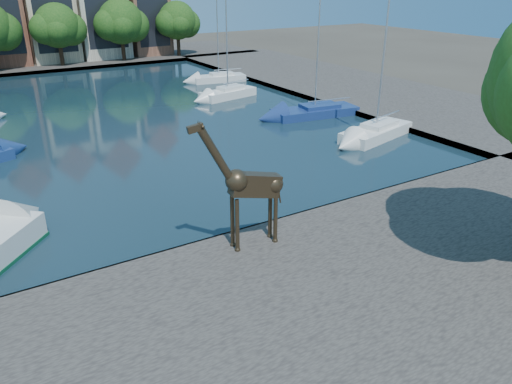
{
  "coord_description": "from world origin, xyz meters",
  "views": [
    {
      "loc": [
        -10.89,
        -17.47,
        11.06
      ],
      "look_at": [
        -0.63,
        -0.79,
        2.52
      ],
      "focal_mm": 35.0,
      "sensor_mm": 36.0,
      "label": 1
    }
  ],
  "objects": [
    {
      "name": "townhouse_east_inner",
      "position": [
        2.0,
        55.99,
        7.73
      ],
      "size": [
        5.94,
        9.18,
        15.79
      ],
      "color": "#C4AD8C",
      "rests_on": "far_quay"
    },
    {
      "name": "sailboat_right_b",
      "position": [
        15.0,
        15.14,
        0.61
      ],
      "size": [
        7.56,
        3.57,
        11.4
      ],
      "color": "navy",
      "rests_on": "water_basin"
    },
    {
      "name": "townhouse_east_end",
      "position": [
        15.0,
        55.99,
        7.11
      ],
      "size": [
        5.44,
        9.18,
        14.43
      ],
      "color": "brown",
      "rests_on": "far_quay"
    },
    {
      "name": "near_quay",
      "position": [
        0.0,
        -7.0,
        0.25
      ],
      "size": [
        50.0,
        14.0,
        0.5
      ],
      "primitive_type": "cube",
      "color": "#4B4741",
      "rests_on": "ground"
    },
    {
      "name": "far_tree_mid_east",
      "position": [
        2.1,
        50.49,
        5.13
      ],
      "size": [
        7.02,
        5.4,
        7.52
      ],
      "color": "#332114",
      "rests_on": "far_quay"
    },
    {
      "name": "far_tree_far_east",
      "position": [
        18.09,
        50.49,
        5.08
      ],
      "size": [
        6.76,
        5.2,
        7.36
      ],
      "color": "#332114",
      "rests_on": "far_quay"
    },
    {
      "name": "sailboat_right_c",
      "position": [
        12.0,
        24.97,
        0.68
      ],
      "size": [
        6.02,
        3.14,
        9.62
      ],
      "color": "silver",
      "rests_on": "water_basin"
    },
    {
      "name": "right_quay",
      "position": [
        25.0,
        24.0,
        0.25
      ],
      "size": [
        14.0,
        52.0,
        0.5
      ],
      "primitive_type": "cube",
      "color": "#4B4741",
      "rests_on": "ground"
    },
    {
      "name": "giraffe_statue",
      "position": [
        -1.41,
        -1.47,
        3.25
      ],
      "size": [
        3.92,
        0.83,
        5.59
      ],
      "color": "#35291A",
      "rests_on": "near_quay"
    },
    {
      "name": "far_quay",
      "position": [
        0.0,
        56.0,
        0.25
      ],
      "size": [
        60.0,
        16.0,
        0.5
      ],
      "primitive_type": "cube",
      "color": "#4B4741",
      "rests_on": "ground"
    },
    {
      "name": "sailboat_right_d",
      "position": [
        15.0,
        32.59,
        0.61
      ],
      "size": [
        6.05,
        2.96,
        9.35
      ],
      "color": "silver",
      "rests_on": "water_basin"
    },
    {
      "name": "ground",
      "position": [
        0.0,
        0.0,
        0.0
      ],
      "size": [
        160.0,
        160.0,
        0.0
      ],
      "primitive_type": "plane",
      "color": "#38332B",
      "rests_on": "ground"
    },
    {
      "name": "water_basin",
      "position": [
        0.0,
        24.0,
        0.04
      ],
      "size": [
        38.0,
        50.0,
        0.08
      ],
      "primitive_type": "cube",
      "color": "black",
      "rests_on": "ground"
    },
    {
      "name": "far_tree_east",
      "position": [
        10.11,
        50.49,
        5.24
      ],
      "size": [
        7.54,
        5.8,
        7.84
      ],
      "color": "#332114",
      "rests_on": "far_quay"
    },
    {
      "name": "sailboat_right_a",
      "position": [
        15.0,
        7.87,
        0.69
      ],
      "size": [
        6.8,
        3.77,
        10.27
      ],
      "color": "silver",
      "rests_on": "water_basin"
    }
  ]
}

